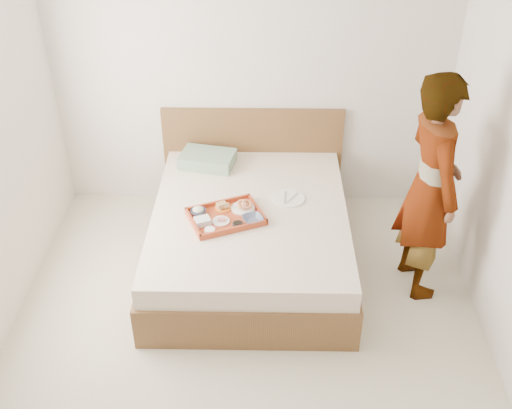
{
  "coord_description": "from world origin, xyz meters",
  "views": [
    {
      "loc": [
        0.13,
        -3.07,
        3.34
      ],
      "look_at": [
        0.06,
        0.9,
        0.65
      ],
      "focal_mm": 43.48,
      "sensor_mm": 36.0,
      "label": 1
    }
  ],
  "objects_px": {
    "bed": "(250,236)",
    "tray": "(226,216)",
    "person": "(430,188)",
    "dinner_plate": "(289,199)"
  },
  "relations": [
    {
      "from": "dinner_plate",
      "to": "person",
      "type": "bearing_deg",
      "value": -20.71
    },
    {
      "from": "dinner_plate",
      "to": "person",
      "type": "relative_size",
      "value": 0.15
    },
    {
      "from": "dinner_plate",
      "to": "person",
      "type": "distance_m",
      "value": 1.15
    },
    {
      "from": "bed",
      "to": "tray",
      "type": "bearing_deg",
      "value": -145.27
    },
    {
      "from": "bed",
      "to": "tray",
      "type": "xyz_separation_m",
      "value": [
        -0.19,
        -0.13,
        0.29
      ]
    },
    {
      "from": "bed",
      "to": "person",
      "type": "bearing_deg",
      "value": -9.57
    },
    {
      "from": "person",
      "to": "tray",
      "type": "bearing_deg",
      "value": 75.84
    },
    {
      "from": "bed",
      "to": "tray",
      "type": "relative_size",
      "value": 3.62
    },
    {
      "from": "tray",
      "to": "bed",
      "type": "bearing_deg",
      "value": 11.93
    },
    {
      "from": "tray",
      "to": "dinner_plate",
      "type": "bearing_deg",
      "value": 7.26
    }
  ]
}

